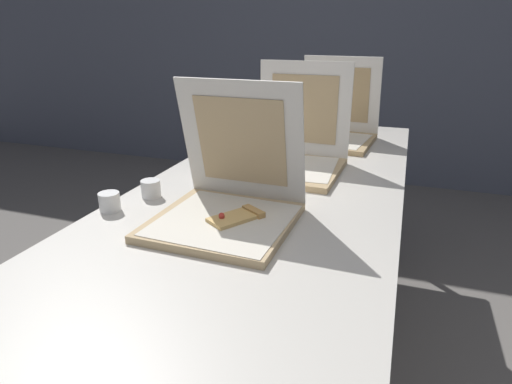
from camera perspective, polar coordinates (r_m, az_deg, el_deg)
The scene contains 8 objects.
wall_back at distance 3.76m, azimuth 13.79°, elevation 21.05°, with size 10.00×0.10×2.60m, color slate.
table at distance 1.49m, azimuth 1.51°, elevation -1.38°, with size 0.88×2.35×0.73m.
pizza_box_front at distance 1.22m, azimuth -3.76°, elevation -1.49°, with size 0.38×0.39×0.39m.
pizza_box_middle at distance 1.69m, azimuth 4.90°, elevation 4.94°, with size 0.39×0.39×0.40m.
pizza_box_back at distance 2.14m, azimuth 10.21°, elevation 8.10°, with size 0.41×0.41×0.39m.
cup_white_near_center at distance 1.45m, azimuth -13.71°, elevation 0.43°, with size 0.06×0.06×0.06m, color white.
cup_white_mid at distance 1.59m, azimuth -7.13°, elevation 2.77°, with size 0.06×0.06×0.06m, color white.
cup_white_near_left at distance 1.37m, azimuth -18.78°, elevation -1.24°, with size 0.06×0.06×0.06m, color white.
Camera 1 is at (0.42, -0.67, 1.25)m, focal length 30.29 mm.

